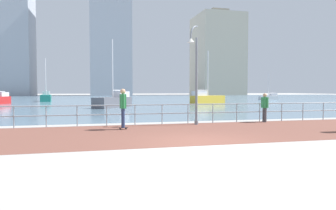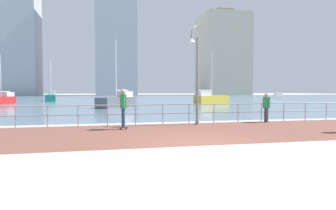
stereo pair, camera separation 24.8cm
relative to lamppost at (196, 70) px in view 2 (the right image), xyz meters
The scene contains 15 objects.
ground 35.13m from the lamppost, 92.49° to the left, with size 220.00×220.00×0.00m, color #ADAAA5.
brick_paving 3.98m from the lamppost, 122.04° to the right, with size 28.00×6.29×0.01m, color brown.
harbor_water 45.82m from the lamppost, 91.91° to the left, with size 180.00×88.00×0.00m, color slate.
waterfront_railing 2.65m from the lamppost, 155.05° to the left, with size 25.25×0.06×1.04m.
lamppost is the anchor object (origin of this frame).
skateboarder 4.15m from the lamppost, 165.53° to the right, with size 0.41×0.56×1.81m.
bystander 4.57m from the lamppost, ahead, with size 0.26×0.55×1.58m.
sailboat_navy 44.38m from the lamppost, 53.16° to the left, with size 3.49×1.12×4.89m.
sailboat_yellow 32.07m from the lamppost, 121.27° to the left, with size 2.61×4.64×6.23m.
sailboat_ivory 38.54m from the lamppost, 108.33° to the left, with size 1.93×4.90×6.72m.
sailboat_gray 24.63m from the lamppost, 67.40° to the left, with size 5.09×3.23×6.86m.
sailboat_white 17.09m from the lamppost, 99.87° to the left, with size 4.22×4.73×6.83m.
tower_glass 91.97m from the lamppost, 89.50° to the left, with size 12.86×17.95×48.08m.
tower_concrete 99.74m from the lamppost, 66.33° to the left, with size 15.80×16.97×30.90m.
tower_brick 97.97m from the lamppost, 108.06° to the left, with size 12.83×13.33×43.72m.
Camera 2 is at (-3.22, -9.59, 1.75)m, focal length 32.60 mm.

